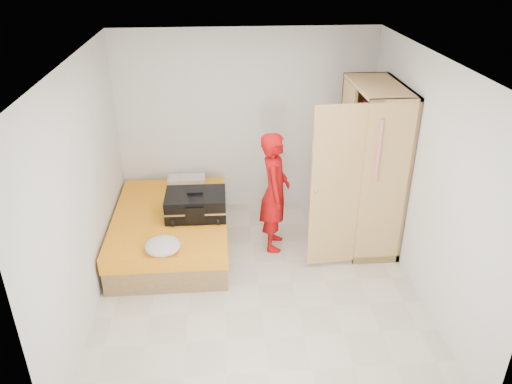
{
  "coord_description": "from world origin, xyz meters",
  "views": [
    {
      "loc": [
        -0.39,
        -4.7,
        3.61
      ],
      "look_at": [
        0.01,
        0.42,
        1.0
      ],
      "focal_mm": 35.0,
      "sensor_mm": 36.0,
      "label": 1
    }
  ],
  "objects": [
    {
      "name": "person",
      "position": [
        0.28,
        0.82,
        0.78
      ],
      "size": [
        0.45,
        0.62,
        1.57
      ],
      "primitive_type": "imported",
      "rotation": [
        0.0,
        0.0,
        1.44
      ],
      "color": "red",
      "rests_on": "ground"
    },
    {
      "name": "round_cushion",
      "position": [
        -1.06,
        0.02,
        0.58
      ],
      "size": [
        0.4,
        0.4,
        0.15
      ],
      "primitive_type": "ellipsoid",
      "color": "beige",
      "rests_on": "bed"
    },
    {
      "name": "bed",
      "position": [
        -1.05,
        0.9,
        0.25
      ],
      "size": [
        1.42,
        2.02,
        0.5
      ],
      "color": "#A07948",
      "rests_on": "ground"
    },
    {
      "name": "suitcase",
      "position": [
        -0.71,
        0.82,
        0.65
      ],
      "size": [
        0.77,
        0.58,
        0.33
      ],
      "rotation": [
        0.0,
        0.0,
        -0.01
      ],
      "color": "black",
      "rests_on": "bed"
    },
    {
      "name": "room",
      "position": [
        0.0,
        0.0,
        1.3
      ],
      "size": [
        4.0,
        4.02,
        2.6
      ],
      "color": "beige",
      "rests_on": "ground"
    },
    {
      "name": "wardrobe",
      "position": [
        1.45,
        0.85,
        1.0
      ],
      "size": [
        1.17,
        1.22,
        2.1
      ],
      "color": "tan",
      "rests_on": "ground"
    },
    {
      "name": "pillow",
      "position": [
        -0.87,
        1.75,
        0.55
      ],
      "size": [
        0.53,
        0.27,
        0.1
      ],
      "primitive_type": "cube",
      "rotation": [
        0.0,
        0.0,
        0.0
      ],
      "color": "beige",
      "rests_on": "bed"
    }
  ]
}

